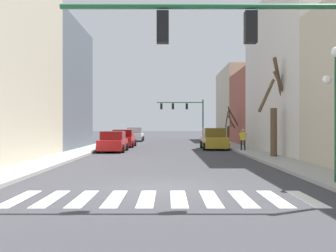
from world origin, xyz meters
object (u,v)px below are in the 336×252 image
(street_tree_left_far, at_px, (276,109))
(car_parked_left_mid, at_px, (113,142))
(traffic_signal_far, at_px, (185,110))
(street_tree_left_mid, at_px, (229,127))
(car_parked_right_far, at_px, (123,139))
(car_parked_right_near, at_px, (214,139))
(car_parked_left_near, at_px, (135,135))
(traffic_signal_near, at_px, (261,47))
(pedestrian_crossing_street, at_px, (243,138))
(street_lamp_right_corner, at_px, (336,87))

(street_tree_left_far, bearing_deg, car_parked_left_mid, 151.63)
(traffic_signal_far, xyz_separation_m, street_tree_left_mid, (3.81, -15.23, -2.27))
(car_parked_right_far, relative_size, car_parked_right_near, 1.01)
(car_parked_right_far, xyz_separation_m, car_parked_left_near, (-0.00, 12.98, 0.05))
(traffic_signal_near, bearing_deg, pedestrian_crossing_street, 80.56)
(car_parked_left_mid, bearing_deg, traffic_signal_near, -161.44)
(traffic_signal_far, xyz_separation_m, car_parked_left_mid, (-6.67, -24.42, -3.43))
(traffic_signal_near, height_order, pedestrian_crossing_street, traffic_signal_near)
(traffic_signal_near, xyz_separation_m, car_parked_right_far, (-6.70, 26.84, -3.37))
(street_tree_left_mid, bearing_deg, pedestrian_crossing_street, -92.91)
(car_parked_left_mid, xyz_separation_m, pedestrian_crossing_street, (9.99, -0.65, 0.36))
(traffic_signal_far, height_order, car_parked_right_far, traffic_signal_far)
(traffic_signal_far, distance_m, street_tree_left_far, 30.72)
(pedestrian_crossing_street, bearing_deg, street_tree_left_far, 134.09)
(car_parked_right_near, relative_size, street_tree_left_far, 0.76)
(traffic_signal_far, bearing_deg, street_tree_left_mid, -75.94)
(traffic_signal_far, height_order, street_tree_left_far, street_tree_left_far)
(street_lamp_right_corner, distance_m, car_parked_left_near, 38.32)
(street_lamp_right_corner, distance_m, car_parked_left_mid, 20.07)
(traffic_signal_near, relative_size, car_parked_right_near, 1.68)
(car_parked_left_near, distance_m, street_tree_left_mid, 14.86)
(car_parked_left_mid, xyz_separation_m, street_tree_left_mid, (10.49, 9.19, 1.16))
(car_parked_right_near, bearing_deg, car_parked_right_far, 65.84)
(traffic_signal_near, relative_size, car_parked_right_far, 1.67)
(pedestrian_crossing_street, bearing_deg, traffic_signal_far, -49.61)
(car_parked_right_far, bearing_deg, street_tree_left_far, -139.11)
(traffic_signal_far, bearing_deg, car_parked_right_far, -110.53)
(car_parked_left_mid, xyz_separation_m, car_parked_left_near, (0.04, 19.71, 0.07))
(traffic_signal_near, bearing_deg, car_parked_right_far, 104.02)
(car_parked_right_near, bearing_deg, street_tree_left_far, -162.68)
(traffic_signal_near, bearing_deg, street_tree_left_far, 73.13)
(traffic_signal_near, distance_m, car_parked_left_mid, 21.48)
(traffic_signal_far, bearing_deg, car_parked_left_near, -144.61)
(car_parked_left_mid, distance_m, car_parked_right_near, 8.78)
(car_parked_left_mid, distance_m, street_tree_left_mid, 13.99)
(car_parked_left_mid, height_order, car_parked_right_near, car_parked_right_near)
(car_parked_right_near, height_order, car_parked_left_near, car_parked_right_near)
(street_tree_left_far, distance_m, street_tree_left_mid, 15.21)
(car_parked_left_near, height_order, street_tree_left_mid, street_tree_left_mid)
(street_lamp_right_corner, height_order, car_parked_left_near, street_lamp_right_corner)
(street_lamp_right_corner, bearing_deg, street_tree_left_far, 84.56)
(traffic_signal_near, xyz_separation_m, street_lamp_right_corner, (3.22, 2.89, -0.76))
(car_parked_right_far, height_order, car_parked_right_near, car_parked_right_near)
(car_parked_right_near, bearing_deg, street_lamp_right_corner, -175.09)
(car_parked_right_far, bearing_deg, traffic_signal_far, -20.53)
(car_parked_right_near, xyz_separation_m, pedestrian_crossing_street, (1.76, -3.72, 0.27))
(traffic_signal_far, bearing_deg, pedestrian_crossing_street, -82.47)
(car_parked_right_far, xyz_separation_m, street_tree_left_far, (10.99, -12.69, 2.29))
(car_parked_right_far, distance_m, pedestrian_crossing_street, 12.39)
(car_parked_left_near, bearing_deg, pedestrian_crossing_street, -153.98)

